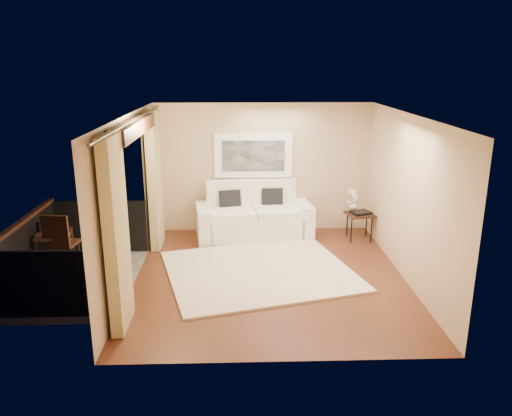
{
  "coord_description": "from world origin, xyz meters",
  "views": [
    {
      "loc": [
        -0.49,
        -7.76,
        3.5
      ],
      "look_at": [
        -0.21,
        0.55,
        1.05
      ],
      "focal_mm": 35.0,
      "sensor_mm": 36.0,
      "label": 1
    }
  ],
  "objects_px": {
    "balcony_chair_far": "(59,239)",
    "ice_bucket": "(43,226)",
    "sofa": "(253,217)",
    "bistro_table": "(54,238)",
    "side_table": "(360,216)",
    "balcony_chair_near": "(101,250)",
    "orchid": "(353,200)"
  },
  "relations": [
    {
      "from": "orchid",
      "to": "bistro_table",
      "type": "height_order",
      "value": "orchid"
    },
    {
      "from": "sofa",
      "to": "balcony_chair_far",
      "type": "relative_size",
      "value": 2.31
    },
    {
      "from": "balcony_chair_near",
      "to": "ice_bucket",
      "type": "distance_m",
      "value": 1.46
    },
    {
      "from": "bistro_table",
      "to": "balcony_chair_far",
      "type": "distance_m",
      "value": 0.22
    },
    {
      "from": "orchid",
      "to": "balcony_chair_far",
      "type": "relative_size",
      "value": 0.49
    },
    {
      "from": "sofa",
      "to": "bistro_table",
      "type": "relative_size",
      "value": 3.67
    },
    {
      "from": "bistro_table",
      "to": "side_table",
      "type": "bearing_deg",
      "value": 13.49
    },
    {
      "from": "side_table",
      "to": "ice_bucket",
      "type": "bearing_deg",
      "value": -167.85
    },
    {
      "from": "sofa",
      "to": "balcony_chair_far",
      "type": "bearing_deg",
      "value": -159.23
    },
    {
      "from": "side_table",
      "to": "bistro_table",
      "type": "distance_m",
      "value": 5.79
    },
    {
      "from": "orchid",
      "to": "balcony_chair_near",
      "type": "relative_size",
      "value": 0.48
    },
    {
      "from": "side_table",
      "to": "bistro_table",
      "type": "height_order",
      "value": "bistro_table"
    },
    {
      "from": "orchid",
      "to": "balcony_chair_far",
      "type": "xyz_separation_m",
      "value": [
        -5.35,
        -1.62,
        -0.19
      ]
    },
    {
      "from": "side_table",
      "to": "balcony_chair_near",
      "type": "bearing_deg",
      "value": -155.79
    },
    {
      "from": "balcony_chair_far",
      "to": "ice_bucket",
      "type": "bearing_deg",
      "value": -29.88
    },
    {
      "from": "ice_bucket",
      "to": "orchid",
      "type": "bearing_deg",
      "value": 13.5
    },
    {
      "from": "balcony_chair_near",
      "to": "orchid",
      "type": "bearing_deg",
      "value": 38.03
    },
    {
      "from": "side_table",
      "to": "ice_bucket",
      "type": "height_order",
      "value": "ice_bucket"
    },
    {
      "from": "orchid",
      "to": "balcony_chair_near",
      "type": "bearing_deg",
      "value": -154.0
    },
    {
      "from": "ice_bucket",
      "to": "bistro_table",
      "type": "bearing_deg",
      "value": -26.69
    },
    {
      "from": "side_table",
      "to": "balcony_chair_far",
      "type": "relative_size",
      "value": 0.56
    },
    {
      "from": "sofa",
      "to": "bistro_table",
      "type": "distance_m",
      "value": 3.87
    },
    {
      "from": "orchid",
      "to": "ice_bucket",
      "type": "bearing_deg",
      "value": -166.5
    },
    {
      "from": "orchid",
      "to": "bistro_table",
      "type": "distance_m",
      "value": 5.69
    },
    {
      "from": "balcony_chair_far",
      "to": "balcony_chair_near",
      "type": "xyz_separation_m",
      "value": [
        0.86,
        -0.57,
        0.0
      ]
    },
    {
      "from": "bistro_table",
      "to": "balcony_chair_near",
      "type": "distance_m",
      "value": 1.24
    },
    {
      "from": "sofa",
      "to": "balcony_chair_far",
      "type": "xyz_separation_m",
      "value": [
        -3.34,
        -1.83,
        0.22
      ]
    },
    {
      "from": "orchid",
      "to": "balcony_chair_far",
      "type": "bearing_deg",
      "value": -163.16
    },
    {
      "from": "orchid",
      "to": "ice_bucket",
      "type": "distance_m",
      "value": 5.85
    },
    {
      "from": "side_table",
      "to": "bistro_table",
      "type": "xyz_separation_m",
      "value": [
        -5.63,
        -1.35,
        0.09
      ]
    },
    {
      "from": "orchid",
      "to": "bistro_table",
      "type": "bearing_deg",
      "value": -165.1
    },
    {
      "from": "side_table",
      "to": "ice_bucket",
      "type": "relative_size",
      "value": 2.96
    }
  ]
}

